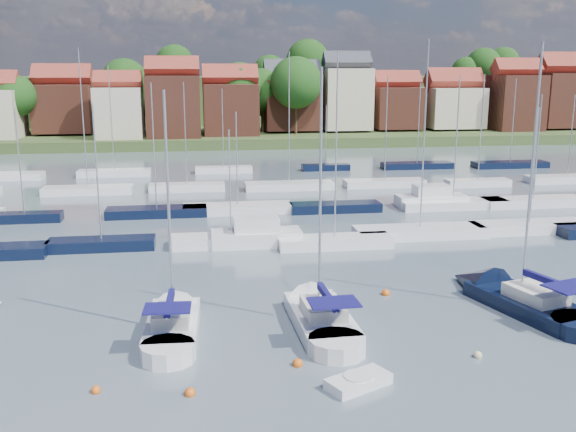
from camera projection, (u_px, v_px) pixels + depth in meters
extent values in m
plane|color=#4D5D68|center=(287.00, 196.00, 70.15)|extent=(260.00, 260.00, 0.00)
cube|color=white|center=(173.00, 330.00, 33.12)|extent=(2.89, 6.36, 1.20)
cone|color=white|center=(178.00, 303.00, 36.91)|extent=(2.74, 3.15, 2.60)
cylinder|color=white|center=(168.00, 356.00, 30.08)|extent=(2.72, 2.72, 1.20)
cube|color=silver|center=(172.00, 315.00, 32.49)|extent=(1.94, 2.68, 0.70)
cylinder|color=#B2B2B7|center=(169.00, 207.00, 32.13)|extent=(0.14, 0.14, 11.57)
cylinder|color=#B2B2B7|center=(169.00, 306.00, 31.46)|extent=(0.26, 3.47, 0.10)
cube|color=#131054|center=(169.00, 303.00, 31.42)|extent=(0.45, 3.31, 0.35)
cube|color=#131054|center=(167.00, 308.00, 30.30)|extent=(2.28, 1.66, 0.08)
cube|color=white|center=(321.00, 322.00, 34.06)|extent=(3.06, 6.92, 1.20)
cone|color=white|center=(305.00, 295.00, 38.16)|extent=(2.95, 3.41, 2.85)
cylinder|color=white|center=(337.00, 349.00, 30.78)|extent=(2.94, 2.94, 1.20)
cube|color=silver|center=(323.00, 309.00, 33.40)|extent=(2.08, 2.91, 0.70)
cylinder|color=#B2B2B7|center=(320.00, 193.00, 32.99)|extent=(0.14, 0.14, 12.65)
cylinder|color=#B2B2B7|center=(328.00, 300.00, 32.30)|extent=(0.22, 3.80, 0.10)
cube|color=#131054|center=(328.00, 297.00, 32.27)|extent=(0.41, 3.61, 0.35)
cube|color=#131054|center=(334.00, 302.00, 31.05)|extent=(2.47, 1.78, 0.08)
cube|color=black|center=(527.00, 307.00, 36.32)|extent=(5.01, 7.94, 1.20)
cone|color=black|center=(473.00, 283.00, 40.41)|extent=(3.95, 4.30, 3.07)
cube|color=silver|center=(535.00, 294.00, 35.66)|extent=(2.92, 3.55, 0.70)
cylinder|color=#B2B2B7|center=(532.00, 173.00, 35.11)|extent=(0.14, 0.14, 13.97)
cylinder|color=#B2B2B7|center=(551.00, 285.00, 34.56)|extent=(1.24, 3.96, 0.10)
cube|color=#131054|center=(551.00, 282.00, 34.53)|extent=(1.37, 3.82, 0.35)
cube|color=#131054|center=(572.00, 287.00, 33.31)|extent=(3.02, 2.50, 0.08)
cube|color=white|center=(358.00, 382.00, 27.60)|extent=(3.14, 2.44, 0.56)
cylinder|color=white|center=(358.00, 379.00, 27.56)|extent=(1.32, 1.32, 0.36)
sphere|color=#D85914|center=(96.00, 393.00, 27.13)|extent=(0.43, 0.43, 0.43)
sphere|color=#D85914|center=(190.00, 395.00, 26.91)|extent=(0.48, 0.48, 0.48)
sphere|color=#D85914|center=(298.00, 366.00, 29.61)|extent=(0.50, 0.50, 0.50)
sphere|color=beige|center=(478.00, 357.00, 30.47)|extent=(0.41, 0.41, 0.41)
sphere|color=#D85914|center=(386.00, 295.00, 38.99)|extent=(0.53, 0.53, 0.53)
cube|color=black|center=(102.00, 245.00, 48.87)|extent=(8.01, 2.24, 1.00)
cylinder|color=#B2B2B7|center=(97.00, 173.00, 47.65)|extent=(0.12, 0.12, 10.16)
cube|color=white|center=(231.00, 241.00, 49.93)|extent=(9.22, 2.58, 1.00)
cylinder|color=#B2B2B7|center=(230.00, 183.00, 48.92)|extent=(0.12, 0.12, 8.18)
cube|color=white|center=(335.00, 243.00, 49.51)|extent=(8.78, 2.46, 1.00)
cylinder|color=#B2B2B7|center=(336.00, 165.00, 48.18)|extent=(0.12, 0.12, 11.06)
cube|color=white|center=(420.00, 233.00, 52.57)|extent=(10.79, 3.02, 1.00)
cylinder|color=#B2B2B7|center=(424.00, 136.00, 50.82)|extent=(0.12, 0.12, 14.87)
cube|color=white|center=(529.00, 228.00, 54.29)|extent=(10.13, 2.84, 1.00)
cylinder|color=#B2B2B7|center=(534.00, 166.00, 53.12)|extent=(0.12, 0.12, 9.59)
cube|color=white|center=(256.00, 239.00, 49.98)|extent=(7.00, 2.60, 1.40)
cube|color=white|center=(256.00, 225.00, 49.74)|extent=(3.50, 2.20, 1.30)
cube|color=black|center=(25.00, 218.00, 57.81)|extent=(6.54, 1.83, 1.00)
cylinder|color=#B2B2B7|center=(19.00, 161.00, 56.67)|extent=(0.12, 0.12, 9.37)
cube|color=black|center=(157.00, 213.00, 60.09)|extent=(9.30, 2.60, 1.00)
cylinder|color=#B2B2B7|center=(154.00, 146.00, 58.71)|extent=(0.12, 0.12, 11.48)
cube|color=white|center=(238.00, 209.00, 61.52)|extent=(10.40, 2.91, 1.00)
cylinder|color=#B2B2B7|center=(237.00, 159.00, 60.44)|extent=(0.12, 0.12, 8.77)
cube|color=black|center=(335.00, 208.00, 62.14)|extent=(8.80, 2.46, 1.00)
cylinder|color=#B2B2B7|center=(337.00, 129.00, 60.46)|extent=(0.12, 0.12, 14.33)
cube|color=white|center=(453.00, 205.00, 63.71)|extent=(10.73, 3.00, 1.00)
cylinder|color=#B2B2B7|center=(457.00, 138.00, 62.26)|extent=(0.12, 0.12, 12.14)
cube|color=white|center=(533.00, 203.00, 64.71)|extent=(10.48, 2.93, 1.00)
cylinder|color=#B2B2B7|center=(538.00, 147.00, 63.47)|extent=(0.12, 0.12, 10.28)
cube|color=white|center=(431.00, 202.00, 64.21)|extent=(7.00, 2.60, 1.40)
cube|color=white|center=(432.00, 191.00, 63.97)|extent=(3.50, 2.20, 1.30)
cube|color=white|center=(88.00, 191.00, 71.07)|extent=(9.71, 2.72, 1.00)
cylinder|color=#B2B2B7|center=(83.00, 119.00, 69.32)|extent=(0.12, 0.12, 14.88)
cube|color=white|center=(187.00, 188.00, 72.89)|extent=(8.49, 2.38, 1.00)
cylinder|color=#B2B2B7|center=(185.00, 134.00, 71.54)|extent=(0.12, 0.12, 11.31)
cube|color=white|center=(289.00, 186.00, 73.83)|extent=(10.16, 2.85, 1.00)
cylinder|color=#B2B2B7|center=(289.00, 118.00, 72.11)|extent=(0.12, 0.12, 14.59)
cube|color=white|center=(384.00, 184.00, 75.55)|extent=(9.53, 2.67, 1.00)
cylinder|color=#B2B2B7|center=(386.00, 129.00, 74.12)|extent=(0.12, 0.12, 11.91)
cube|color=white|center=(478.00, 183.00, 75.75)|extent=(7.62, 2.13, 1.00)
cylinder|color=#B2B2B7|center=(481.00, 128.00, 74.30)|extent=(0.12, 0.12, 12.13)
cube|color=white|center=(567.00, 180.00, 78.50)|extent=(10.17, 2.85, 1.00)
cylinder|color=#B2B2B7|center=(571.00, 136.00, 77.32)|extent=(0.12, 0.12, 9.73)
cube|color=white|center=(0.00, 177.00, 80.39)|extent=(10.37, 2.90, 1.00)
cube|color=white|center=(114.00, 173.00, 83.19)|extent=(9.24, 2.59, 1.00)
cylinder|color=#B2B2B7|center=(111.00, 118.00, 81.63)|extent=(0.12, 0.12, 13.17)
cube|color=white|center=(224.00, 170.00, 85.91)|extent=(7.57, 2.12, 1.00)
cylinder|color=#B2B2B7|center=(223.00, 128.00, 84.67)|extent=(0.12, 0.12, 10.24)
cube|color=black|center=(326.00, 168.00, 88.04)|extent=(6.58, 1.84, 1.00)
cylinder|color=#B2B2B7|center=(326.00, 135.00, 87.05)|extent=(0.12, 0.12, 8.01)
cube|color=black|center=(417.00, 166.00, 89.82)|extent=(9.92, 2.78, 1.00)
cylinder|color=#B2B2B7|center=(419.00, 123.00, 88.51)|extent=(0.12, 0.12, 10.92)
cube|color=black|center=(510.00, 165.00, 90.70)|extent=(10.55, 2.95, 1.00)
cylinder|color=#B2B2B7|center=(513.00, 120.00, 89.32)|extent=(0.12, 0.12, 11.51)
cube|color=#40542A|center=(238.00, 130.00, 144.40)|extent=(200.00, 70.00, 3.00)
cube|color=#40542A|center=(231.00, 104.00, 167.50)|extent=(200.00, 60.00, 14.00)
cube|color=brown|center=(65.00, 108.00, 119.73)|extent=(10.37, 9.97, 8.73)
cube|color=maroon|center=(62.00, 77.00, 118.49)|extent=(10.57, 5.13, 5.13)
cube|color=beige|center=(120.00, 113.00, 112.90)|extent=(8.09, 8.80, 8.96)
cube|color=maroon|center=(118.00, 82.00, 111.69)|extent=(8.25, 4.00, 4.00)
cube|color=brown|center=(174.00, 107.00, 114.90)|extent=(9.36, 10.17, 10.97)
cube|color=maroon|center=(172.00, 69.00, 113.44)|extent=(9.54, 4.63, 4.63)
cube|color=brown|center=(231.00, 110.00, 118.18)|extent=(9.90, 8.56, 9.42)
cube|color=maroon|center=(230.00, 77.00, 116.87)|extent=(10.10, 4.90, 4.90)
cube|color=brown|center=(292.00, 105.00, 124.57)|extent=(10.59, 8.93, 9.49)
cube|color=#383A42|center=(292.00, 73.00, 123.24)|extent=(10.80, 5.24, 5.24)
cube|color=beige|center=(346.00, 99.00, 125.01)|extent=(9.01, 8.61, 11.65)
cube|color=#383A42|center=(347.00, 63.00, 123.49)|extent=(9.19, 4.46, 4.46)
cube|color=brown|center=(395.00, 108.00, 128.05)|extent=(9.10, 9.34, 8.00)
cube|color=maroon|center=(396.00, 82.00, 126.92)|extent=(9.28, 4.50, 4.50)
cube|color=beige|center=(452.00, 108.00, 129.33)|extent=(10.86, 9.59, 7.88)
cube|color=maroon|center=(454.00, 81.00, 128.17)|extent=(11.07, 5.37, 5.37)
cube|color=brown|center=(514.00, 103.00, 128.21)|extent=(9.18, 9.96, 10.97)
cube|color=maroon|center=(517.00, 69.00, 126.75)|extent=(9.36, 4.54, 4.54)
cube|color=brown|center=(564.00, 100.00, 130.96)|extent=(11.39, 9.67, 10.76)
cube|color=maroon|center=(567.00, 66.00, 129.46)|extent=(11.62, 5.64, 5.64)
cylinder|color=#382619|center=(482.00, 92.00, 149.16)|extent=(0.50, 0.50, 4.47)
sphere|color=#204B17|center=(483.00, 66.00, 147.82)|extent=(8.18, 8.18, 8.18)
cylinder|color=#382619|center=(263.00, 122.00, 123.77)|extent=(0.50, 0.50, 4.46)
sphere|color=#204B17|center=(263.00, 90.00, 122.44)|extent=(8.15, 8.15, 8.15)
cylinder|color=#382619|center=(307.00, 93.00, 141.52)|extent=(0.50, 0.50, 5.15)
sphere|color=#204B17|center=(308.00, 61.00, 139.98)|extent=(9.41, 9.41, 9.41)
cylinder|color=#382619|center=(176.00, 93.00, 139.98)|extent=(0.50, 0.50, 4.56)
sphere|color=#204B17|center=(175.00, 64.00, 138.62)|extent=(8.34, 8.34, 8.34)
cylinder|color=#382619|center=(126.00, 118.00, 128.93)|extent=(0.50, 0.50, 5.15)
sphere|color=#204B17|center=(125.00, 82.00, 127.39)|extent=(9.42, 9.42, 9.42)
cylinder|color=#382619|center=(48.00, 105.00, 128.18)|extent=(0.50, 0.50, 3.42)
sphere|color=#204B17|center=(46.00, 81.00, 127.16)|extent=(6.26, 6.26, 6.26)
cylinder|color=#382619|center=(308.00, 120.00, 133.77)|extent=(0.50, 0.50, 3.77)
sphere|color=#204B17|center=(308.00, 95.00, 132.65)|extent=(6.89, 6.89, 6.89)
cylinder|color=#382619|center=(296.00, 121.00, 119.66)|extent=(0.50, 0.50, 5.21)
sphere|color=#204B17|center=(296.00, 83.00, 118.10)|extent=(9.53, 9.53, 9.53)
cylinder|color=#382619|center=(531.00, 120.00, 137.67)|extent=(0.50, 0.50, 2.97)
sphere|color=#204B17|center=(533.00, 101.00, 136.79)|extent=(5.44, 5.44, 5.44)
cylinder|color=#382619|center=(240.00, 122.00, 120.98)|extent=(0.50, 0.50, 4.84)
sphere|color=#204B17|center=(240.00, 86.00, 119.53)|extent=(8.85, 8.85, 8.85)
cylinder|color=#382619|center=(465.00, 94.00, 148.86)|extent=(0.50, 0.50, 3.72)
sphere|color=#204B17|center=(466.00, 72.00, 147.75)|extent=(6.80, 6.80, 6.80)
cylinder|color=#382619|center=(514.00, 121.00, 129.21)|extent=(0.50, 0.50, 4.05)
sphere|color=#204B17|center=(516.00, 93.00, 128.00)|extent=(7.40, 7.40, 7.40)
cylinder|color=#382619|center=(18.00, 127.00, 114.53)|extent=(0.50, 0.50, 4.00)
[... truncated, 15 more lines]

